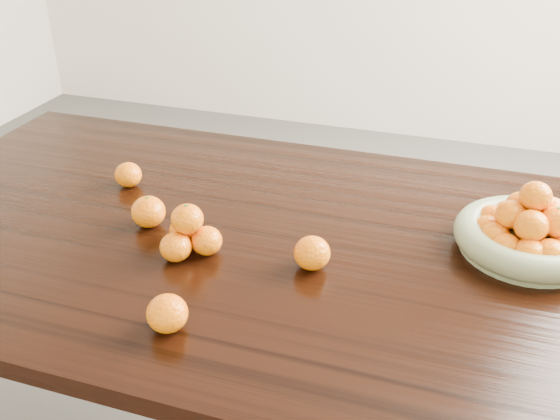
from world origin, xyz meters
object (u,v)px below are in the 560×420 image
(dining_table, at_px, (301,276))
(loose_orange_0, at_px, (148,212))
(orange_pyramid, at_px, (189,234))
(fruit_bowl, at_px, (529,233))

(dining_table, relative_size, loose_orange_0, 26.53)
(dining_table, relative_size, orange_pyramid, 15.63)
(dining_table, bearing_deg, orange_pyramid, -152.17)
(dining_table, xyz_separation_m, loose_orange_0, (-0.34, -0.04, 0.12))
(dining_table, height_order, fruit_bowl, fruit_bowl)
(orange_pyramid, bearing_deg, loose_orange_0, 152.13)
(orange_pyramid, distance_m, loose_orange_0, 0.15)
(fruit_bowl, bearing_deg, loose_orange_0, -169.25)
(dining_table, distance_m, loose_orange_0, 0.36)
(orange_pyramid, xyz_separation_m, loose_orange_0, (-0.13, 0.07, -0.01))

